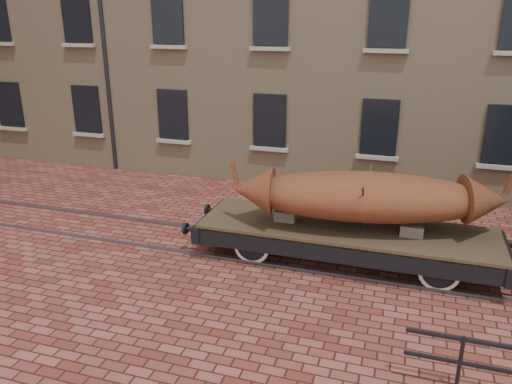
% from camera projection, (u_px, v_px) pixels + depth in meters
% --- Properties ---
extents(ground, '(90.00, 90.00, 0.00)m').
position_uv_depth(ground, '(311.00, 257.00, 11.81)').
color(ground, maroon).
extents(rail_track, '(30.00, 1.52, 0.06)m').
position_uv_depth(rail_track, '(312.00, 256.00, 11.80)').
color(rail_track, '#59595E').
rests_on(rail_track, ground).
extents(flatcar_wagon, '(7.48, 2.03, 1.13)m').
position_uv_depth(flatcar_wagon, '(346.00, 234.00, 11.35)').
color(flatcar_wagon, '#4E3B27').
rests_on(flatcar_wagon, ground).
extents(iron_boat, '(6.03, 2.53, 1.47)m').
position_uv_depth(iron_boat, '(366.00, 196.00, 10.93)').
color(iron_boat, brown).
rests_on(iron_boat, flatcar_wagon).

